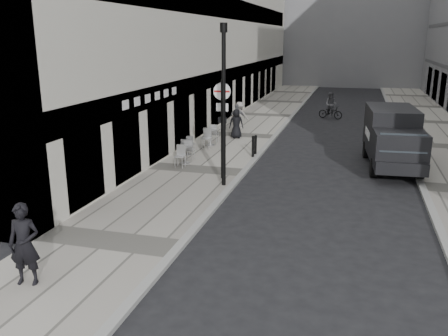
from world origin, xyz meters
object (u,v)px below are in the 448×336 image
(panel_van, at_px, (392,135))
(cyclist, at_px, (331,108))
(sign_post, at_px, (222,116))
(lamppost, at_px, (224,98))
(walking_man, at_px, (24,244))

(panel_van, bearing_deg, cyclist, 100.39)
(sign_post, distance_m, lamppost, 1.23)
(sign_post, bearing_deg, cyclist, 74.75)
(sign_post, distance_m, cyclist, 16.96)
(walking_man, xyz_separation_m, cyclist, (5.26, 25.80, -0.35))
(walking_man, relative_size, lamppost, 0.32)
(sign_post, height_order, cyclist, sign_post)
(sign_post, xyz_separation_m, cyclist, (3.28, 16.53, -1.88))
(walking_man, height_order, panel_van, panel_van)
(walking_man, relative_size, sign_post, 0.49)
(panel_van, distance_m, cyclist, 12.95)
(walking_man, height_order, lamppost, lamppost)
(lamppost, bearing_deg, panel_van, 37.99)
(sign_post, bearing_deg, lamppost, -74.63)
(sign_post, relative_size, lamppost, 0.66)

